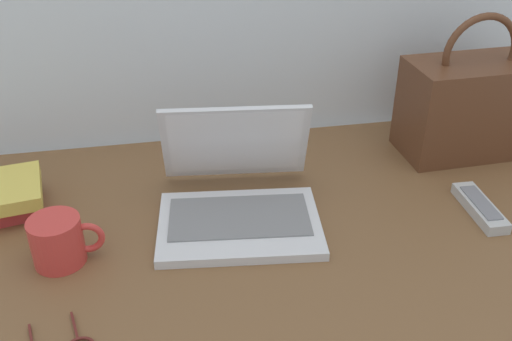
# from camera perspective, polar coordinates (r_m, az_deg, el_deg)

# --- Properties ---
(desk) EXTENTS (1.60, 0.76, 0.03)m
(desk) POSITION_cam_1_polar(r_m,az_deg,el_deg) (1.16, 1.70, -5.59)
(desk) COLOR brown
(desk) RESTS_ON ground
(laptop) EXTENTS (0.34, 0.33, 0.21)m
(laptop) POSITION_cam_1_polar(r_m,az_deg,el_deg) (1.14, -1.79, -2.43)
(laptop) COLOR silver
(laptop) RESTS_ON desk
(coffee_mug) EXTENTS (0.13, 0.09, 0.09)m
(coffee_mug) POSITION_cam_1_polar(r_m,az_deg,el_deg) (1.08, -18.83, -6.52)
(coffee_mug) COLOR red
(coffee_mug) RESTS_ON desk
(remote_control_near) EXTENTS (0.05, 0.16, 0.02)m
(remote_control_near) POSITION_cam_1_polar(r_m,az_deg,el_deg) (1.25, 21.14, -3.39)
(remote_control_near) COLOR #B7B7B7
(remote_control_near) RESTS_ON desk
(handbag) EXTENTS (0.31, 0.17, 0.33)m
(handbag) POSITION_cam_1_polar(r_m,az_deg,el_deg) (1.43, 20.26, 6.05)
(handbag) COLOR #59331E
(handbag) RESTS_ON desk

